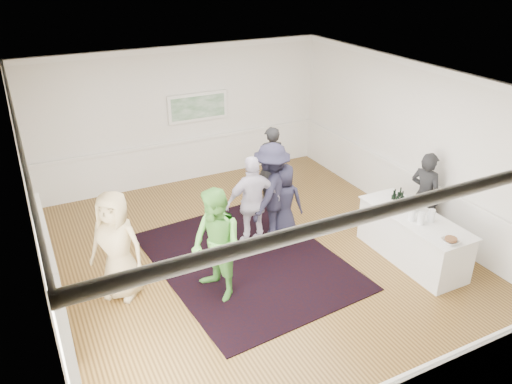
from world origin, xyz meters
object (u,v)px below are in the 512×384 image
guest_tan (117,246)px  guest_dark_b (271,165)px  guest_green (216,245)px  bartender (425,196)px  guest_dark_a (271,192)px  guest_lilac (253,203)px  serving_table (412,238)px  nut_bowl (451,240)px  guest_navy (284,201)px  ice_bucket (413,204)px

guest_tan → guest_dark_b: guest_tan is taller
guest_tan → guest_dark_b: bearing=67.4°
guest_tan → guest_green: 1.55m
bartender → guest_green: 4.24m
guest_dark_a → bartender: bearing=116.7°
guest_lilac → guest_dark_a: guest_dark_a is taller
serving_table → guest_dark_b: 3.42m
bartender → guest_tan: bearing=68.2°
nut_bowl → guest_dark_a: bearing=122.6°
serving_table → guest_dark_b: guest_dark_b is taller
nut_bowl → guest_tan: bearing=155.0°
bartender → guest_tan: 5.67m
bartender → guest_navy: bartender is taller
serving_table → guest_lilac: size_ratio=1.20×
guest_dark_a → ice_bucket: guest_dark_a is taller
guest_tan → bartender: bearing=33.0°
guest_navy → nut_bowl: (1.52, -2.68, 0.17)m
guest_dark_b → guest_navy: size_ratio=1.17×
bartender → guest_navy: bearing=48.8°
serving_table → guest_tan: size_ratio=1.18×
serving_table → nut_bowl: bearing=-97.5°
bartender → guest_dark_b: (-1.89, 2.64, -0.01)m
bartender → guest_navy: (-2.37, 1.22, -0.13)m
serving_table → guest_dark_a: size_ratio=1.13×
serving_table → ice_bucket: ice_bucket is taller
serving_table → guest_dark_a: (-1.88, 1.83, 0.52)m
ice_bucket → guest_navy: bearing=138.0°
serving_table → guest_tan: 5.09m
serving_table → guest_lilac: guest_lilac is taller
guest_tan → guest_lilac: 2.60m
guest_navy → bartender: bearing=-164.8°
guest_tan → ice_bucket: bearing=28.2°
guest_lilac → serving_table: bearing=149.9°
guest_green → guest_dark_a: (1.63, 1.23, 0.03)m
guest_tan → ice_bucket: (4.99, -1.11, 0.08)m
ice_bucket → nut_bowl: bearing=-101.0°
guest_lilac → guest_dark_b: guest_lilac is taller
bartender → guest_dark_b: bearing=21.6°
serving_table → guest_navy: (-1.64, 1.77, 0.30)m
ice_bucket → nut_bowl: (-0.22, -1.11, -0.08)m
guest_dark_a → guest_navy: guest_dark_a is taller
bartender → nut_bowl: (-0.85, -1.46, 0.05)m
guest_tan → nut_bowl: (4.77, -2.22, -0.00)m
guest_navy → nut_bowl: size_ratio=5.29×
guest_lilac → nut_bowl: bearing=136.3°
guest_navy → ice_bucket: guest_navy is taller
guest_green → guest_tan: bearing=-128.5°
guest_dark_b → guest_navy: guest_dark_b is taller
bartender → guest_tan: size_ratio=0.95×
guest_navy → serving_table: bearing=175.2°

